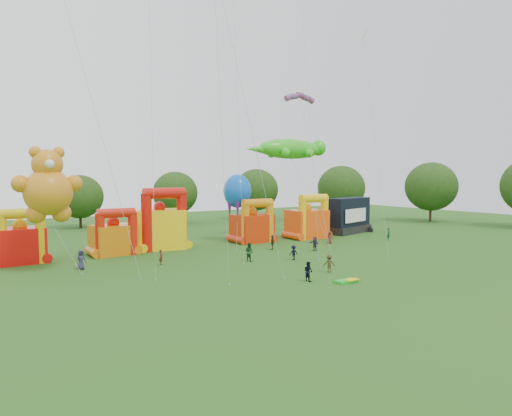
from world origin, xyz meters
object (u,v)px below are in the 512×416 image
octopus_kite (237,216)px  spectator_0 (81,260)px  teddy_bear_kite (52,201)px  bouncy_castle_2 (161,226)px  spectator_4 (272,242)px  stage_trailer (348,216)px  gecko_kite (296,164)px  bouncy_castle_0 (21,242)px

octopus_kite → spectator_0: bearing=-163.4°
teddy_bear_kite → spectator_0: size_ratio=6.19×
teddy_bear_kite → bouncy_castle_2: bearing=31.0°
spectator_4 → spectator_0: bearing=-54.0°
bouncy_castle_2 → spectator_0: bearing=-144.9°
stage_trailer → spectator_0: 41.64m
bouncy_castle_2 → gecko_kite: size_ratio=0.51×
teddy_bear_kite → spectator_4: (24.21, 0.02, -5.69)m
bouncy_castle_0 → gecko_kite: (36.39, 1.81, 8.39)m
bouncy_castle_0 → stage_trailer: bearing=0.2°
gecko_kite → spectator_0: size_ratio=7.73×
bouncy_castle_0 → teddy_bear_kite: size_ratio=0.49×
bouncy_castle_0 → octopus_kite: bearing=-0.7°
teddy_bear_kite → gecko_kite: gecko_kite is taller
teddy_bear_kite → gecko_kite: 35.70m
teddy_bear_kite → octopus_kite: 24.26m
stage_trailer → teddy_bear_kite: size_ratio=0.80×
octopus_kite → spectator_4: octopus_kite is taller
stage_trailer → octopus_kite: bearing=-178.6°
gecko_kite → octopus_kite: 13.38m
bouncy_castle_2 → gecko_kite: 22.51m
spectator_4 → stage_trailer: bearing=146.8°
bouncy_castle_2 → spectator_4: (10.93, -7.97, -1.92)m
bouncy_castle_0 → gecko_kite: 37.39m
bouncy_castle_2 → spectator_4: bouncy_castle_2 is taller
stage_trailer → gecko_kite: 12.14m
stage_trailer → spectator_4: bearing=-160.0°
stage_trailer → teddy_bear_kite: 44.21m
bouncy_castle_2 → spectator_0: 13.43m
gecko_kite → spectator_4: bearing=-139.7°
bouncy_castle_0 → bouncy_castle_2: 15.33m
bouncy_castle_0 → spectator_0: bouncy_castle_0 is taller
bouncy_castle_0 → stage_trailer: 45.46m
bouncy_castle_2 → spectator_0: size_ratio=3.98×
bouncy_castle_2 → gecko_kite: (21.12, 0.68, 7.74)m
gecko_kite → spectator_4: gecko_kite is taller
gecko_kite → stage_trailer: bearing=-10.2°
bouncy_castle_0 → stage_trailer: size_ratio=0.61×
gecko_kite → bouncy_castle_0: bearing=-177.2°
spectator_0 → gecko_kite: bearing=-2.7°
bouncy_castle_2 → octopus_kite: (9.89, -1.45, 0.80)m
stage_trailer → spectator_0: size_ratio=4.92×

